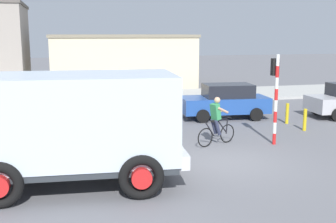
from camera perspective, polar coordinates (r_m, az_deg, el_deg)
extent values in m
plane|color=slate|center=(13.25, 7.56, -6.81)|extent=(120.00, 120.00, 0.00)
cube|color=#ADADA8|center=(25.82, -3.48, 1.93)|extent=(80.00, 5.00, 0.16)
cube|color=silver|center=(11.07, -12.70, -0.80)|extent=(5.39, 2.92, 2.20)
cube|color=#2D3338|center=(11.36, -12.46, -6.65)|extent=(5.28, 2.86, 0.16)
cube|color=silver|center=(11.48, 1.14, -5.28)|extent=(0.43, 2.39, 0.36)
cube|color=black|center=(11.14, 0.41, 2.11)|extent=(0.29, 2.13, 0.70)
torus|color=black|center=(12.63, -4.83, -5.02)|extent=(1.12, 0.33, 1.10)
cylinder|color=red|center=(12.63, -4.83, -5.02)|extent=(0.52, 0.34, 0.50)
torus|color=black|center=(10.19, -3.59, -8.84)|extent=(1.12, 0.33, 1.10)
cylinder|color=red|center=(10.19, -3.59, -8.84)|extent=(0.52, 0.34, 0.50)
torus|color=black|center=(12.79, -19.45, -5.40)|extent=(1.12, 0.33, 1.10)
cylinder|color=red|center=(12.79, -19.45, -5.40)|extent=(0.52, 0.34, 0.50)
torus|color=black|center=(15.53, 7.97, -2.93)|extent=(0.65, 0.29, 0.68)
torus|color=black|center=(14.83, 5.04, -3.51)|extent=(0.65, 0.29, 0.68)
cylinder|color=black|center=(15.17, 7.07, -1.04)|extent=(0.57, 0.26, 0.09)
cylinder|color=black|center=(15.26, 7.22, -1.92)|extent=(0.49, 0.23, 0.57)
cylinder|color=black|center=(14.90, 5.64, -2.39)|extent=(0.43, 0.20, 0.57)
cylinder|color=black|center=(15.44, 7.93, -1.88)|extent=(0.10, 0.08, 0.59)
cylinder|color=black|center=(15.36, 7.89, -0.75)|extent=(0.21, 0.48, 0.03)
cube|color=black|center=(14.98, 6.24, -1.27)|extent=(0.27, 0.20, 0.06)
cube|color=#338C51|center=(14.95, 6.41, -0.01)|extent=(0.39, 0.41, 0.59)
sphere|color=tan|center=(14.93, 6.64, 1.53)|extent=(0.22, 0.22, 0.22)
cylinder|color=#2D334C|center=(15.15, 6.19, -2.03)|extent=(0.33, 0.22, 0.57)
cylinder|color=tan|center=(15.19, 6.56, 0.34)|extent=(0.49, 0.27, 0.29)
cylinder|color=#2D334C|center=(15.01, 6.70, -2.16)|extent=(0.33, 0.22, 0.57)
cylinder|color=tan|center=(14.96, 7.39, 0.17)|extent=(0.49, 0.27, 0.29)
cylinder|color=red|center=(15.65, 14.08, -3.58)|extent=(0.12, 0.12, 0.40)
cylinder|color=white|center=(15.56, 14.15, -2.15)|extent=(0.12, 0.12, 0.40)
cylinder|color=red|center=(15.48, 14.21, -0.70)|extent=(0.12, 0.12, 0.40)
cylinder|color=white|center=(15.41, 14.28, 0.76)|extent=(0.12, 0.12, 0.40)
cylinder|color=red|center=(15.35, 14.35, 2.23)|extent=(0.12, 0.12, 0.40)
cylinder|color=white|center=(15.30, 14.41, 3.71)|extent=(0.12, 0.12, 0.40)
cylinder|color=red|center=(15.26, 14.48, 5.20)|extent=(0.12, 0.12, 0.40)
cylinder|color=white|center=(15.23, 14.55, 6.70)|extent=(0.12, 0.12, 0.40)
cube|color=black|center=(15.40, 14.19, 5.83)|extent=(0.24, 0.20, 0.60)
sphere|color=red|center=(15.51, 13.98, 5.86)|extent=(0.14, 0.14, 0.14)
cube|color=#234C9E|center=(19.89, 7.60, 0.95)|extent=(4.13, 2.04, 0.70)
cube|color=black|center=(19.84, 8.06, 2.81)|extent=(2.32, 1.63, 0.60)
cylinder|color=black|center=(18.82, 4.71, -0.62)|extent=(0.61, 0.23, 0.60)
cylinder|color=black|center=(20.45, 3.56, 0.29)|extent=(0.61, 0.23, 0.60)
cylinder|color=black|center=(19.56, 11.78, -0.38)|extent=(0.61, 0.23, 0.60)
cylinder|color=black|center=(21.13, 10.13, 0.47)|extent=(0.61, 0.23, 0.60)
cube|color=white|center=(21.29, -17.40, 1.19)|extent=(4.20, 2.25, 0.70)
cube|color=black|center=(21.24, -17.89, 2.91)|extent=(2.38, 1.74, 0.60)
cylinder|color=black|center=(21.97, -13.75, 0.72)|extent=(0.62, 0.26, 0.60)
cylinder|color=black|center=(20.31, -14.37, -0.09)|extent=(0.62, 0.26, 0.60)
cylinder|color=black|center=(22.44, -20.04, 0.58)|extent=(0.62, 0.26, 0.60)
cylinder|color=black|center=(20.82, -21.14, -0.22)|extent=(0.62, 0.26, 0.60)
cylinder|color=black|center=(21.93, 19.34, 0.41)|extent=(0.61, 0.20, 0.60)
cylinder|color=gold|center=(18.12, 17.93, -1.06)|extent=(0.14, 0.14, 0.90)
cylinder|color=gold|center=(19.29, 15.73, -0.26)|extent=(0.14, 0.14, 0.90)
cube|color=beige|center=(32.71, -6.47, 6.74)|extent=(10.22, 7.34, 3.61)
cube|color=gray|center=(32.64, -6.54, 10.08)|extent=(10.43, 7.49, 0.20)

